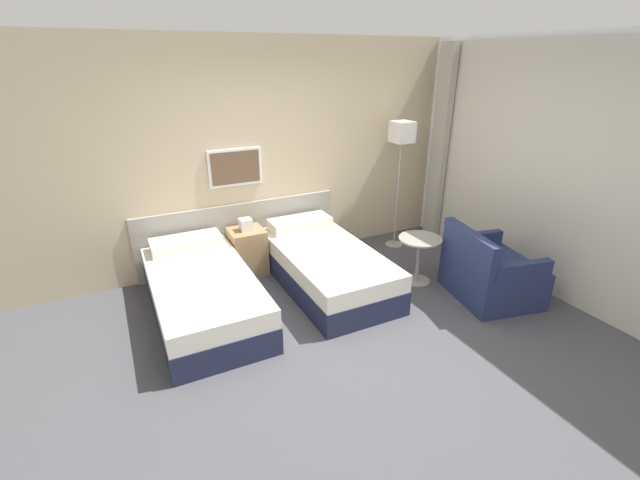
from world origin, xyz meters
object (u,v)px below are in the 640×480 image
at_px(bed_near_window, 325,266).
at_px(nightstand, 248,250).
at_px(bed_near_door, 203,293).
at_px(armchair, 490,275).
at_px(side_table, 419,251).
at_px(floor_lamp, 402,142).

bearing_deg(bed_near_window, nightstand, 135.04).
relative_size(bed_near_door, armchair, 1.84).
xyz_separation_m(bed_near_door, armchair, (2.89, -1.05, 0.03)).
relative_size(bed_near_door, nightstand, 2.73).
xyz_separation_m(side_table, armchair, (0.49, -0.62, -0.13)).
bearing_deg(nightstand, floor_lamp, -3.64).
height_order(side_table, armchair, armchair).
relative_size(bed_near_window, side_table, 3.43).
relative_size(bed_near_window, floor_lamp, 1.12).
distance_m(bed_near_window, side_table, 1.10).
height_order(bed_near_window, floor_lamp, floor_lamp).
bearing_deg(nightstand, armchair, -38.58).
xyz_separation_m(bed_near_window, side_table, (1.01, -0.43, 0.15)).
distance_m(bed_near_door, nightstand, 0.99).
bearing_deg(bed_near_door, armchair, -19.93).
bearing_deg(bed_near_window, side_table, -22.93).
relative_size(nightstand, floor_lamp, 0.41).
distance_m(bed_near_window, armchair, 1.82).
bearing_deg(nightstand, side_table, -33.40).
distance_m(floor_lamp, side_table, 1.50).
height_order(floor_lamp, side_table, floor_lamp).
xyz_separation_m(floor_lamp, side_table, (-0.39, -0.99, -1.06)).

